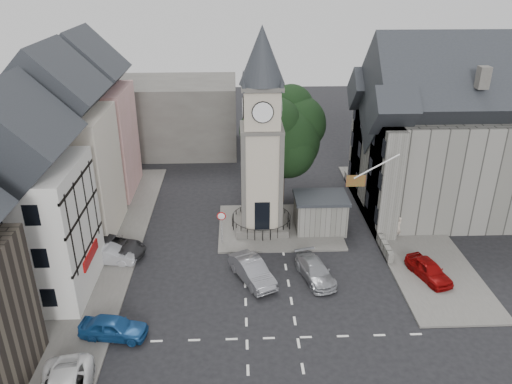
{
  "coord_description": "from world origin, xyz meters",
  "views": [
    {
      "loc": [
        -1.86,
        -28.56,
        20.18
      ],
      "look_at": [
        -0.55,
        5.0,
        4.69
      ],
      "focal_mm": 35.0,
      "sensor_mm": 36.0,
      "label": 1
    }
  ],
  "objects_px": {
    "clock_tower": "(262,135)",
    "stone_shelter": "(320,213)",
    "car_east_red": "(429,270)",
    "car_west_blue": "(114,327)",
    "pedestrian": "(398,227)"
  },
  "relations": [
    {
      "from": "clock_tower",
      "to": "stone_shelter",
      "type": "xyz_separation_m",
      "value": [
        4.8,
        -0.49,
        -6.57
      ]
    },
    {
      "from": "stone_shelter",
      "to": "car_east_red",
      "type": "xyz_separation_m",
      "value": [
        6.54,
        -7.25,
        -0.87
      ]
    },
    {
      "from": "car_west_blue",
      "to": "clock_tower",
      "type": "bearing_deg",
      "value": -26.78
    },
    {
      "from": "pedestrian",
      "to": "clock_tower",
      "type": "bearing_deg",
      "value": -39.22
    },
    {
      "from": "stone_shelter",
      "to": "car_east_red",
      "type": "bearing_deg",
      "value": -47.95
    },
    {
      "from": "car_west_blue",
      "to": "car_east_red",
      "type": "bearing_deg",
      "value": -66.85
    },
    {
      "from": "clock_tower",
      "to": "car_east_red",
      "type": "bearing_deg",
      "value": -34.32
    },
    {
      "from": "car_west_blue",
      "to": "car_east_red",
      "type": "height_order",
      "value": "car_west_blue"
    },
    {
      "from": "stone_shelter",
      "to": "car_west_blue",
      "type": "distance_m",
      "value": 18.88
    },
    {
      "from": "clock_tower",
      "to": "pedestrian",
      "type": "relative_size",
      "value": 8.9
    },
    {
      "from": "stone_shelter",
      "to": "car_west_blue",
      "type": "bearing_deg",
      "value": -138.5
    },
    {
      "from": "clock_tower",
      "to": "stone_shelter",
      "type": "bearing_deg",
      "value": -5.84
    },
    {
      "from": "clock_tower",
      "to": "car_east_red",
      "type": "distance_m",
      "value": 15.62
    },
    {
      "from": "clock_tower",
      "to": "pedestrian",
      "type": "distance_m",
      "value": 13.2
    },
    {
      "from": "car_west_blue",
      "to": "stone_shelter",
      "type": "bearing_deg",
      "value": -39.6
    }
  ]
}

